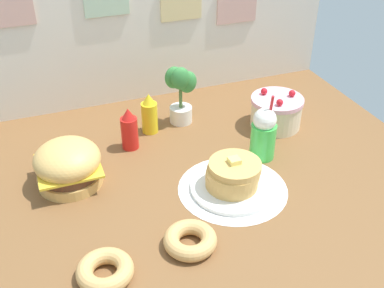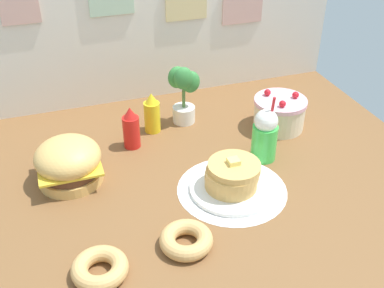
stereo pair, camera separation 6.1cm
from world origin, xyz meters
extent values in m
cube|color=brown|center=(0.00, 0.00, -0.01)|extent=(2.36, 1.86, 0.02)
cube|color=silver|center=(0.00, 0.93, 0.45)|extent=(2.36, 0.03, 0.89)
cube|color=#D8A599|center=(-0.65, 0.91, 0.63)|extent=(0.20, 0.01, 0.18)
cube|color=beige|center=(0.24, 0.91, 0.56)|extent=(0.24, 0.01, 0.19)
cube|color=#D8A599|center=(0.60, 0.91, 0.51)|extent=(0.26, 0.01, 0.20)
cylinder|color=white|center=(0.13, -0.10, 0.00)|extent=(0.50, 0.50, 0.00)
cylinder|color=#DBA859|center=(-0.56, 0.21, 0.03)|extent=(0.30, 0.30, 0.05)
cylinder|color=#59331E|center=(-0.56, 0.21, 0.07)|extent=(0.27, 0.27, 0.04)
cube|color=yellow|center=(-0.56, 0.21, 0.10)|extent=(0.28, 0.28, 0.01)
ellipsoid|color=#E5B260|center=(-0.56, 0.21, 0.13)|extent=(0.30, 0.30, 0.17)
cylinder|color=white|center=(0.13, -0.10, 0.01)|extent=(0.39, 0.39, 0.02)
cylinder|color=#E0AD5B|center=(0.13, -0.10, 0.04)|extent=(0.24, 0.24, 0.03)
cylinder|color=#E0AD5B|center=(0.13, -0.10, 0.07)|extent=(0.24, 0.24, 0.03)
cylinder|color=#E0AD5B|center=(0.13, -0.11, 0.10)|extent=(0.24, 0.24, 0.03)
cylinder|color=#E0AD5B|center=(0.13, -0.11, 0.13)|extent=(0.24, 0.24, 0.03)
cube|color=#F7E072|center=(0.13, -0.10, 0.16)|extent=(0.05, 0.05, 0.02)
cylinder|color=beige|center=(0.59, 0.33, 0.07)|extent=(0.28, 0.28, 0.15)
cylinder|color=#F2B2C6|center=(0.59, 0.33, 0.16)|extent=(0.29, 0.29, 0.02)
sphere|color=red|center=(0.67, 0.32, 0.19)|extent=(0.04, 0.04, 0.04)
sphere|color=red|center=(0.54, 0.40, 0.19)|extent=(0.04, 0.04, 0.04)
sphere|color=red|center=(0.56, 0.26, 0.19)|extent=(0.04, 0.04, 0.04)
cylinder|color=red|center=(-0.22, 0.40, 0.09)|extent=(0.09, 0.09, 0.17)
cone|color=red|center=(-0.22, 0.40, 0.20)|extent=(0.07, 0.07, 0.06)
cylinder|color=yellow|center=(-0.08, 0.52, 0.09)|extent=(0.09, 0.09, 0.17)
cone|color=yellow|center=(-0.08, 0.52, 0.20)|extent=(0.07, 0.07, 0.06)
cylinder|color=green|center=(0.38, 0.09, 0.09)|extent=(0.13, 0.13, 0.18)
sphere|color=white|center=(0.38, 0.09, 0.21)|extent=(0.11, 0.11, 0.11)
cylinder|color=red|center=(0.40, 0.09, 0.25)|extent=(0.01, 0.04, 0.18)
torus|color=tan|center=(-0.52, -0.41, 0.03)|extent=(0.21, 0.21, 0.06)
torus|color=#D89ED8|center=(-0.52, -0.41, 0.04)|extent=(0.20, 0.20, 0.05)
torus|color=tan|center=(-0.18, -0.37, 0.03)|extent=(0.21, 0.21, 0.06)
torus|color=#8CCC8C|center=(-0.18, -0.37, 0.04)|extent=(0.20, 0.20, 0.05)
cylinder|color=white|center=(0.11, 0.56, 0.05)|extent=(0.13, 0.13, 0.09)
cylinder|color=#4C7238|center=(0.11, 0.56, 0.17)|extent=(0.02, 0.02, 0.16)
ellipsoid|color=#38843D|center=(0.15, 0.56, 0.24)|extent=(0.10, 0.07, 0.13)
ellipsoid|color=#38843D|center=(0.09, 0.59, 0.26)|extent=(0.10, 0.07, 0.13)
ellipsoid|color=#38843D|center=(0.10, 0.52, 0.29)|extent=(0.10, 0.07, 0.13)
camera|label=1|loc=(-0.64, -1.63, 1.37)|focal=44.22mm
camera|label=2|loc=(-0.58, -1.65, 1.37)|focal=44.22mm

